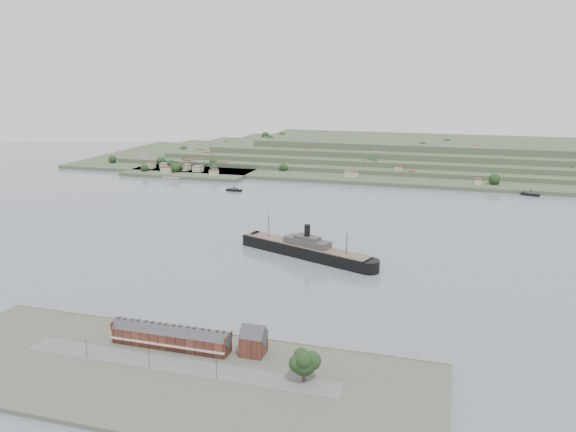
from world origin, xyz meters
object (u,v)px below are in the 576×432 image
(gabled_building, at_px, (254,341))
(tugboat, at_px, (313,243))
(terrace_row, at_px, (171,337))
(steamship, at_px, (301,249))
(fig_tree, at_px, (305,362))

(gabled_building, relative_size, tugboat, 0.99)
(gabled_building, distance_m, tugboat, 167.84)
(terrace_row, bearing_deg, tugboat, 82.37)
(steamship, xyz_separation_m, tugboat, (1.82, 25.74, -3.47))
(steamship, xyz_separation_m, fig_tree, (43.17, -156.83, 5.36))
(gabled_building, bearing_deg, tugboat, 94.99)
(terrace_row, height_order, fig_tree, fig_tree)
(gabled_building, xyz_separation_m, steamship, (-16.41, 141.33, -3.20))
(terrace_row, xyz_separation_m, tugboat, (22.91, 171.10, -5.33))
(tugboat, xyz_separation_m, fig_tree, (41.34, -182.57, 8.83))
(steamship, bearing_deg, terrace_row, -98.25)
(terrace_row, xyz_separation_m, fig_tree, (64.25, -11.47, 3.51))
(terrace_row, relative_size, fig_tree, 4.06)
(steamship, height_order, fig_tree, steamship)
(gabled_building, bearing_deg, fig_tree, -30.07)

